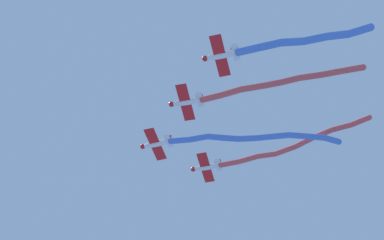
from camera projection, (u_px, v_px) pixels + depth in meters
The scene contains 8 objects.
airplane_lead at pixel (156, 144), 77.59m from camera, with size 6.27×4.79×1.55m.
smoke_trail_lead at pixel (256, 138), 76.47m from camera, with size 13.02×20.62×1.67m.
airplane_left_wing at pixel (186, 102), 72.57m from camera, with size 6.23×4.79×1.55m.
smoke_trail_left_wing at pixel (282, 82), 71.41m from camera, with size 7.88×20.29×2.46m.
airplane_right_wing at pixel (206, 167), 81.14m from camera, with size 6.25×4.79×1.55m.
smoke_trail_right_wing at pixel (294, 144), 79.18m from camera, with size 5.25×22.02×3.02m.
airplane_slot at pixel (220, 55), 67.32m from camera, with size 6.25×4.79×1.55m.
smoke_trail_slot at pixel (304, 40), 66.38m from camera, with size 6.70×15.65×2.17m.
Camera 1 is at (39.48, 33.46, 1.83)m, focal length 52.33 mm.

